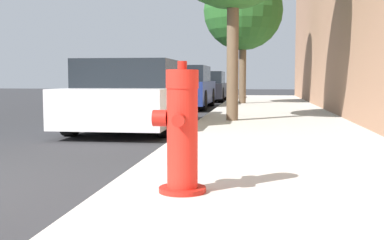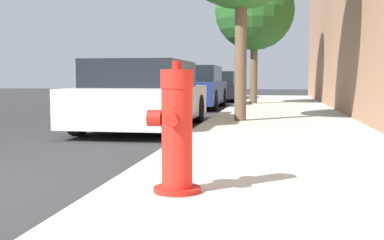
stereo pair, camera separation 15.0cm
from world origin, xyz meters
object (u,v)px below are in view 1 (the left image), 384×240
at_px(fire_hydrant, 182,132).
at_px(parked_car_near, 137,96).
at_px(parked_car_far, 204,87).
at_px(parked_car_mid, 182,88).
at_px(street_tree_far, 243,11).

xyz_separation_m(fire_hydrant, parked_car_near, (-1.77, 5.65, 0.05)).
height_order(parked_car_near, parked_car_far, parked_car_near).
distance_m(parked_car_near, parked_car_mid, 6.37).
bearing_deg(parked_car_mid, street_tree_far, 18.94).
height_order(parked_car_far, street_tree_far, street_tree_far).
xyz_separation_m(parked_car_far, street_tree_far, (1.77, -4.37, 2.57)).
height_order(parked_car_mid, street_tree_far, street_tree_far).
relative_size(parked_car_near, street_tree_far, 1.02).
relative_size(parked_car_mid, parked_car_far, 1.06).
height_order(parked_car_near, parked_car_mid, parked_car_mid).
bearing_deg(fire_hydrant, parked_car_near, 107.43).
relative_size(fire_hydrant, parked_car_far, 0.25).
bearing_deg(parked_car_far, parked_car_mid, -91.97).
height_order(fire_hydrant, parked_car_near, parked_car_near).
relative_size(fire_hydrant, parked_car_mid, 0.23).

